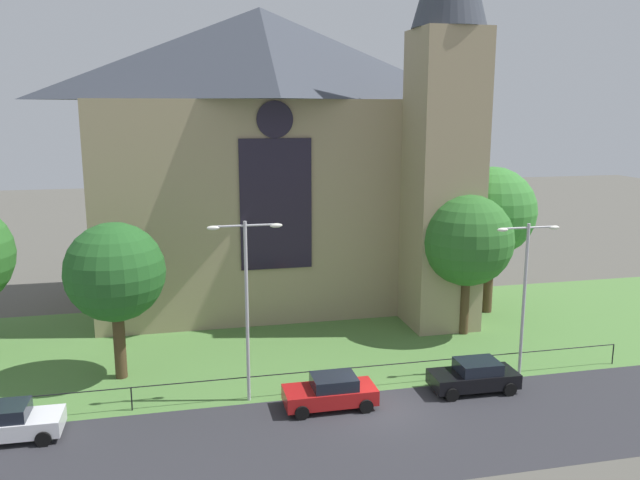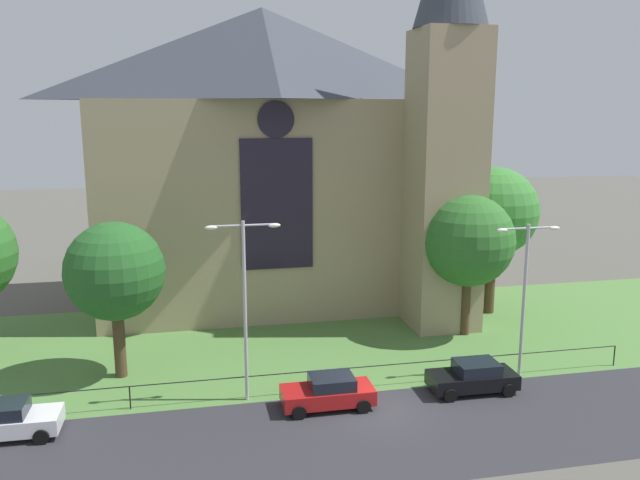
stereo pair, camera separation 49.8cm
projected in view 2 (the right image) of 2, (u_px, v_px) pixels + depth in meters
ground at (332, 336)px, 38.83m from camera, size 160.00×160.00×0.00m
road_asphalt at (395, 432)px, 27.32m from camera, size 120.00×8.00×0.01m
grass_verge at (339, 348)px, 36.91m from camera, size 120.00×20.00×0.01m
church_building at (276, 156)px, 44.11m from camera, size 23.20×16.20×26.00m
iron_railing at (309, 374)px, 30.87m from camera, size 33.16×0.07×1.13m
tree_left_near at (115, 272)px, 31.94m from camera, size 4.93×4.93×8.01m
tree_right_near at (469, 241)px, 38.05m from camera, size 5.44×5.44×8.52m
tree_right_far at (493, 212)px, 42.03m from camera, size 5.83×5.83×9.76m
streetlamp_near at (245, 289)px, 29.29m from camera, size 3.37×0.26×8.54m
streetlamp_far at (525, 280)px, 32.17m from camera, size 3.37×0.26×7.88m
parked_car_white at (6, 420)px, 26.78m from camera, size 4.23×2.08×1.51m
parked_car_red at (328, 392)px, 29.45m from camera, size 4.20×2.02×1.51m
parked_car_black at (473, 377)px, 31.10m from camera, size 4.23×2.08×1.51m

